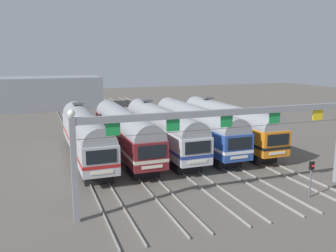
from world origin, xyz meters
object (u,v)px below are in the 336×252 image
Objects in this scene: commuter_train_silver at (161,127)px; yard_signal_mast at (311,172)px; commuter_train_orange at (227,123)px; catenary_gantry at (226,127)px; commuter_train_maroon at (125,130)px; commuter_train_stainless at (85,133)px; commuter_train_blue at (196,125)px.

yard_signal_mast is at bearing -69.06° from commuter_train_silver.
commuter_train_orange is 15.83m from catenary_gantry.
catenary_gantry reaches higher than commuter_train_orange.
commuter_train_silver and commuter_train_orange have the same top height.
commuter_train_orange reaches higher than commuter_train_maroon.
commuter_train_stainless is 20.67m from yard_signal_mast.
commuter_train_blue is 3.93m from commuter_train_orange.
commuter_train_maroon is 1.00× the size of commuter_train_orange.
commuter_train_blue is (7.86, 0.00, 0.00)m from commuter_train_maroon.
catenary_gantry is 7.02m from yard_signal_mast.
commuter_train_maroon is at bearing -179.94° from commuter_train_silver.
commuter_train_blue is (3.93, -0.00, -0.00)m from commuter_train_silver.
catenary_gantry reaches higher than commuter_train_blue.
commuter_train_blue is at bearing 73.76° from catenary_gantry.
commuter_train_blue is at bearing 0.00° from commuter_train_maroon.
catenary_gantry reaches higher than commuter_train_silver.
commuter_train_silver is 3.93m from commuter_train_blue.
commuter_train_silver is at bearing 0.06° from commuter_train_maroon.
commuter_train_stainless is 6.59× the size of yard_signal_mast.
commuter_train_orange reaches higher than commuter_train_blue.
yard_signal_mast is (5.90, -1.91, -3.31)m from catenary_gantry.
commuter_train_stainless is at bearing 180.00° from commuter_train_silver.
catenary_gantry is at bearing -73.76° from commuter_train_maroon.
commuter_train_maroon is 18.29m from yard_signal_mast.
yard_signal_mast is at bearing -57.47° from commuter_train_maroon.
catenary_gantry is at bearing -106.24° from commuter_train_blue.
commuter_train_blue is at bearing 97.27° from yard_signal_mast.
commuter_train_silver reaches higher than commuter_train_maroon.
commuter_train_silver is (3.93, 0.00, 0.00)m from commuter_train_maroon.
commuter_train_stainless is 1.00× the size of commuter_train_blue.
catenary_gantry is 7.64× the size of yard_signal_mast.
catenary_gantry is at bearing 162.05° from yard_signal_mast.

